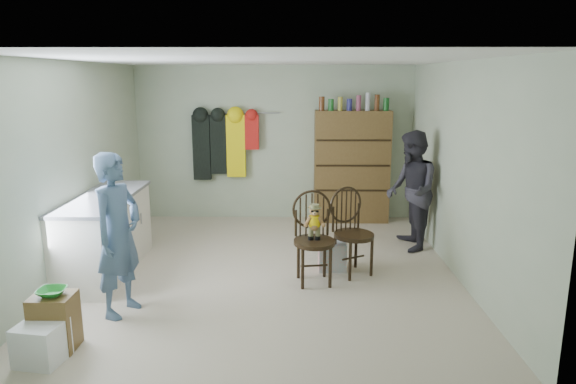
{
  "coord_description": "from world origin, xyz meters",
  "views": [
    {
      "loc": [
        0.33,
        -5.87,
        2.32
      ],
      "look_at": [
        0.25,
        0.2,
        0.95
      ],
      "focal_mm": 32.0,
      "sensor_mm": 36.0,
      "label": 1
    }
  ],
  "objects_px": {
    "chair_front": "(314,231)",
    "dresser": "(352,166)",
    "chair_far": "(351,228)",
    "counter": "(105,234)"
  },
  "relations": [
    {
      "from": "counter",
      "to": "chair_front",
      "type": "xyz_separation_m",
      "value": [
        2.5,
        -0.29,
        0.13
      ]
    },
    {
      "from": "chair_far",
      "to": "dresser",
      "type": "distance_m",
      "value": 2.34
    },
    {
      "from": "chair_front",
      "to": "dresser",
      "type": "bearing_deg",
      "value": 66.73
    },
    {
      "from": "counter",
      "to": "chair_far",
      "type": "xyz_separation_m",
      "value": [
        2.95,
        -0.0,
        0.09
      ]
    },
    {
      "from": "dresser",
      "to": "counter",
      "type": "bearing_deg",
      "value": -144.32
    },
    {
      "from": "chair_far",
      "to": "dresser",
      "type": "height_order",
      "value": "dresser"
    },
    {
      "from": "chair_front",
      "to": "dresser",
      "type": "relative_size",
      "value": 0.51
    },
    {
      "from": "counter",
      "to": "chair_front",
      "type": "distance_m",
      "value": 2.52
    },
    {
      "from": "chair_front",
      "to": "chair_far",
      "type": "height_order",
      "value": "chair_front"
    },
    {
      "from": "chair_front",
      "to": "dresser",
      "type": "xyz_separation_m",
      "value": [
        0.7,
        2.58,
        0.31
      ]
    }
  ]
}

